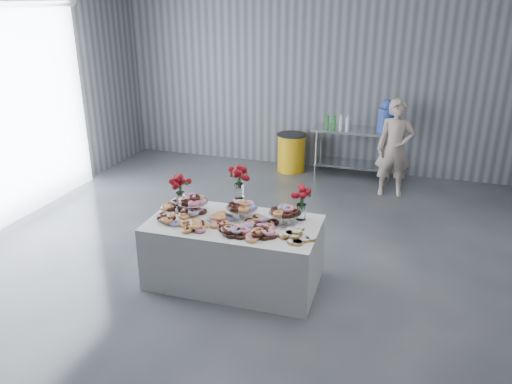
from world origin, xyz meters
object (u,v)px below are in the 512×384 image
Objects in this scene: person at (395,148)px; trash_barrel at (291,152)px; display_table at (234,252)px; water_jug at (386,117)px; prep_table at (355,144)px.

trash_barrel is at bearing 151.40° from person.
water_jug reaches higher than display_table.
water_jug is at bearing 0.00° from trash_barrel.
person is at bearing -19.55° from trash_barrel.
water_jug is at bearing 72.04° from display_table.
prep_table is 1.19m from trash_barrel.
water_jug is 0.78× the size of trash_barrel.
trash_barrel is at bearing 95.00° from display_table.
person is (0.22, -0.67, -0.35)m from water_jug.
display_table reaches higher than trash_barrel.
person reaches higher than display_table.
trash_barrel is (-1.66, 0.00, -0.79)m from water_jug.
display_table is 4.32m from water_jug.
water_jug is (1.31, 4.04, 0.77)m from display_table.
prep_table is (0.81, 4.04, 0.24)m from display_table.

